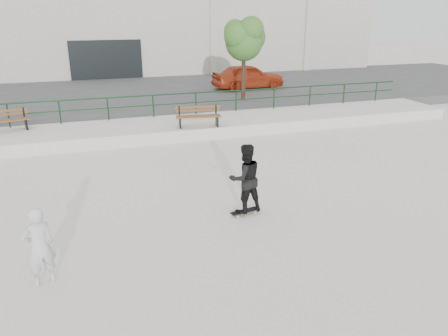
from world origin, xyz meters
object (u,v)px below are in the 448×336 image
object	(u,v)px
bench_right	(198,116)
tree	(244,38)
skateboard	(245,211)
bench_left	(5,121)
standing_skater	(245,178)
seated_skater	(39,247)
red_car	(248,76)

from	to	relation	value
bench_right	tree	distance (m)	6.90
bench_right	skateboard	size ratio (longest dim) A/B	2.39
bench_left	standing_skater	size ratio (longest dim) A/B	1.05
tree	bench_right	bearing A→B (deg)	-128.56
tree	standing_skater	distance (m)	13.62
tree	seated_skater	distance (m)	17.33
red_car	standing_skater	xyz separation A→B (m)	(-6.34, -15.82, -0.25)
tree	red_car	bearing A→B (deg)	64.72
bench_right	seated_skater	distance (m)	10.82
bench_right	standing_skater	distance (m)	7.59
bench_right	seated_skater	xyz separation A→B (m)	(-5.69, -9.20, -0.11)
tree	skateboard	xyz separation A→B (m)	(-4.76, -12.46, -3.69)
seated_skater	tree	bearing A→B (deg)	-144.80
seated_skater	standing_skater	bearing A→B (deg)	178.28
bench_left	tree	distance (m)	12.25
skateboard	standing_skater	world-z (taller)	standing_skater
tree	seated_skater	xyz separation A→B (m)	(-9.61, -14.12, -2.95)
skateboard	seated_skater	distance (m)	5.18
red_car	seated_skater	world-z (taller)	red_car
red_car	bench_right	bearing A→B (deg)	143.55
seated_skater	bench_left	bearing A→B (deg)	-100.83
tree	red_car	size ratio (longest dim) A/B	0.97
bench_left	skateboard	xyz separation A→B (m)	(6.73, -9.29, -0.85)
red_car	seated_skater	size ratio (longest dim) A/B	2.75
bench_left	red_car	xyz separation A→B (m)	(13.07, 6.52, 0.34)
tree	skateboard	distance (m)	13.84
bench_left	skateboard	bearing A→B (deg)	-66.09
skateboard	seated_skater	size ratio (longest dim) A/B	0.49
tree	seated_skater	world-z (taller)	tree
skateboard	standing_skater	size ratio (longest dim) A/B	0.44
bench_left	red_car	world-z (taller)	red_car
tree	red_car	distance (m)	4.47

